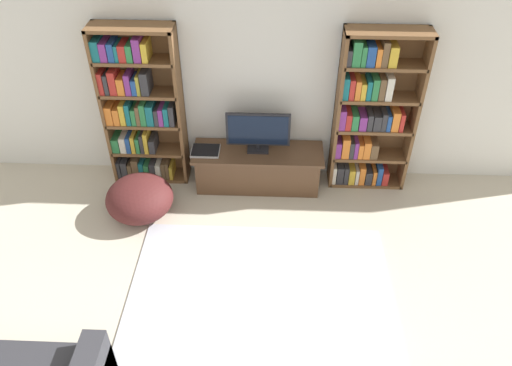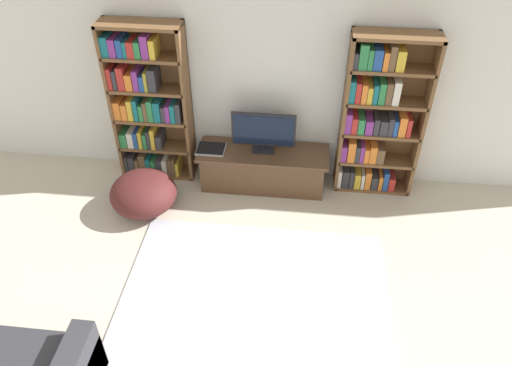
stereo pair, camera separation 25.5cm
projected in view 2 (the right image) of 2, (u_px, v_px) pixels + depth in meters
wall_back at (269, 72)px, 5.33m from camera, size 8.80×0.06×2.60m
bookshelf_left at (148, 105)px, 5.55m from camera, size 0.87×0.30×1.86m
bookshelf_right at (377, 119)px, 5.34m from camera, size 0.87×0.30×1.86m
tv_stand at (263, 168)px, 5.77m from camera, size 1.48×0.50×0.47m
television at (264, 132)px, 5.48m from camera, size 0.71×0.16×0.48m
laptop at (211, 149)px, 5.64m from camera, size 0.32×0.26×0.03m
area_rug at (253, 300)px, 4.58m from camera, size 2.44×1.90×0.02m
beanbag_ottoman at (143, 193)px, 5.44m from camera, size 0.72×0.72×0.44m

